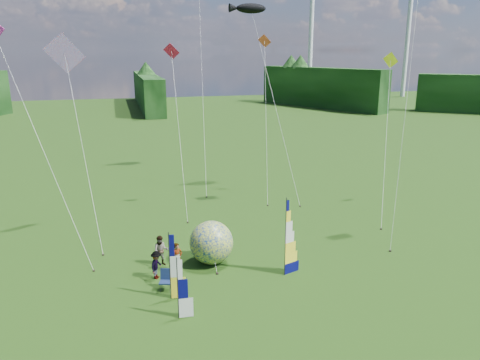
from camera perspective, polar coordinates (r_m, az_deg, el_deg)
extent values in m
plane|color=#234E0F|center=(24.70, 4.80, -14.69)|extent=(220.00, 220.00, 0.00)
sphere|color=navy|center=(28.26, -3.51, -7.62)|extent=(3.09, 3.09, 2.63)
imported|color=#66594C|center=(27.51, -7.65, -9.37)|extent=(0.78, 0.69, 1.78)
imported|color=#66594C|center=(28.44, -9.62, -8.51)|extent=(0.94, 0.52, 1.86)
imported|color=#66594C|center=(27.01, -10.15, -10.15)|extent=(0.85, 1.11, 1.63)
imported|color=#66594C|center=(29.29, -4.68, -7.95)|extent=(0.93, 0.45, 1.53)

